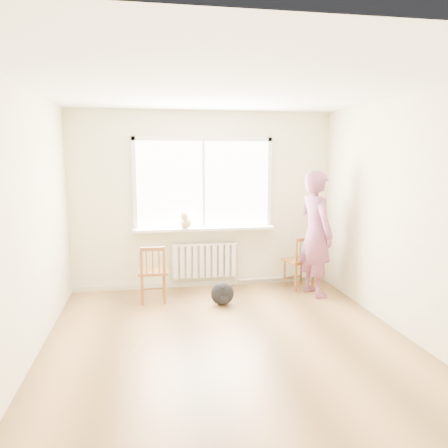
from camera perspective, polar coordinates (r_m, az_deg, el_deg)
name	(u,v)px	position (r m, az deg, el deg)	size (l,w,h in m)	color
floor	(230,345)	(4.89, 0.84, -15.53)	(4.50, 4.50, 0.00)	#A87645
ceiling	(231,86)	(4.51, 0.92, 17.53)	(4.50, 4.50, 0.00)	white
back_wall	(203,201)	(6.72, -2.72, 3.07)	(4.00, 0.01, 2.70)	beige
window	(203,180)	(6.67, -2.71, 5.72)	(2.12, 0.05, 1.42)	white
windowsill	(204,229)	(6.66, -2.58, -0.62)	(2.15, 0.22, 0.04)	white
radiator	(204,260)	(6.78, -2.57, -4.69)	(1.00, 0.12, 0.55)	white
heating_pipe	(281,278)	(7.16, 7.47, -7.00)	(0.04, 0.04, 1.40)	silver
baseboard	(204,283)	(6.95, -2.63, -7.75)	(4.00, 0.03, 0.08)	beige
chair_left	(153,274)	(6.17, -9.26, -6.44)	(0.40, 0.38, 0.81)	brown
chair_right	(301,262)	(6.80, 9.97, -4.96)	(0.49, 0.48, 0.83)	brown
person	(316,234)	(6.46, 11.91, -1.25)	(0.67, 0.44, 1.82)	#C7425C
cat	(185,221)	(6.52, -5.05, 0.39)	(0.25, 0.43, 0.29)	beige
backpack	(222,294)	(6.05, -0.21, -9.11)	(0.32, 0.24, 0.32)	black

